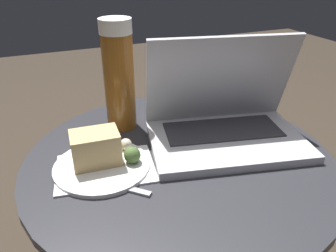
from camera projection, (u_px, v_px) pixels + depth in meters
name	position (u px, v px, depth m)	size (l,w,h in m)	color
table	(178.00, 215.00, 0.77)	(0.64, 0.64, 0.54)	#515156
napkin	(106.00, 168.00, 0.64)	(0.21, 0.16, 0.00)	white
laptop	(224.00, 120.00, 0.73)	(0.38, 0.29, 0.23)	silver
beer_glass	(119.00, 76.00, 0.74)	(0.07, 0.07, 0.25)	brown
snack_plate	(101.00, 156.00, 0.64)	(0.19, 0.19, 0.07)	white
fork	(96.00, 181.00, 0.61)	(0.15, 0.14, 0.00)	#B2B2B7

